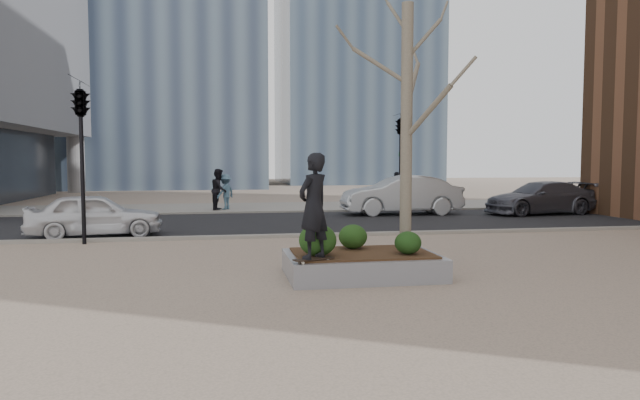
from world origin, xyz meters
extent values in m
plane|color=tan|center=(0.00, 0.00, 0.00)|extent=(120.00, 120.00, 0.00)
cube|color=black|center=(0.00, 10.00, 0.01)|extent=(60.00, 8.00, 0.02)
cube|color=gray|center=(0.00, 17.00, 0.01)|extent=(60.00, 6.00, 0.02)
cube|color=gray|center=(1.00, 0.00, 0.23)|extent=(3.00, 2.00, 0.45)
cube|color=#382314|center=(1.00, 0.00, 0.47)|extent=(2.70, 1.70, 0.04)
ellipsoid|color=#123310|center=(0.05, -0.31, 0.80)|extent=(0.72, 0.72, 0.62)
ellipsoid|color=#143B12|center=(0.92, 0.46, 0.74)|extent=(0.59, 0.59, 0.50)
ellipsoid|color=black|center=(1.82, -0.39, 0.71)|extent=(0.52, 0.52, 0.45)
imported|color=black|center=(-0.10, -0.75, 1.49)|extent=(0.83, 0.81, 1.93)
imported|color=white|center=(-5.49, 7.00, 0.68)|extent=(4.08, 2.14, 1.32)
imported|color=#ACB1B5|center=(5.79, 12.26, 0.85)|extent=(5.05, 1.83, 1.65)
imported|color=#51515C|center=(11.64, 11.31, 0.72)|extent=(4.99, 2.46, 1.40)
imported|color=black|center=(-1.83, 15.81, 0.97)|extent=(0.87, 1.03, 1.90)
imported|color=#486A81|center=(-1.55, 15.93, 0.85)|extent=(1.15, 1.21, 1.64)
imported|color=black|center=(6.41, 14.80, 0.90)|extent=(1.11, 0.70, 1.75)
camera|label=1|loc=(-1.76, -10.94, 2.32)|focal=32.00mm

